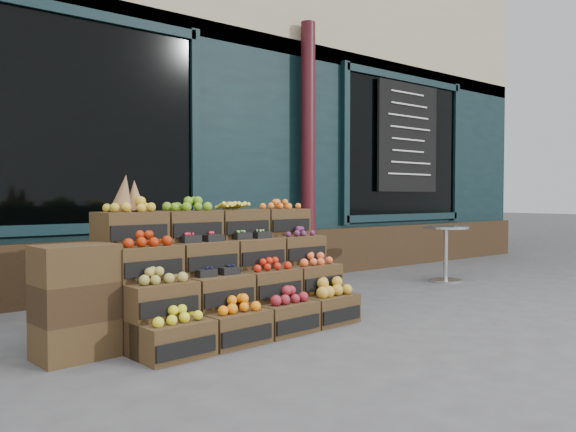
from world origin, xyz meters
TOP-DOWN VIEW (x-y plane):
  - ground at (0.00, 0.00)m, footprint 60.00×60.00m
  - shop_facade at (0.00, 5.11)m, footprint 12.00×6.24m
  - crate_display at (-1.07, 0.36)m, footprint 1.95×1.06m
  - spare_crates at (-2.25, 0.30)m, footprint 0.51×0.38m
  - bistro_table at (2.30, 0.77)m, footprint 0.53×0.53m
  - shopkeeper at (-1.85, 2.81)m, footprint 0.76×0.65m

SIDE VIEW (x-z plane):
  - ground at x=0.00m, z-range 0.00..0.00m
  - spare_crates at x=-2.25m, z-range 0.00..0.72m
  - crate_display at x=-1.07m, z-range -0.23..0.96m
  - bistro_table at x=2.30m, z-range 0.08..0.75m
  - shopkeeper at x=-1.85m, z-range 0.00..1.77m
  - shop_facade at x=0.00m, z-range 0.00..4.80m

